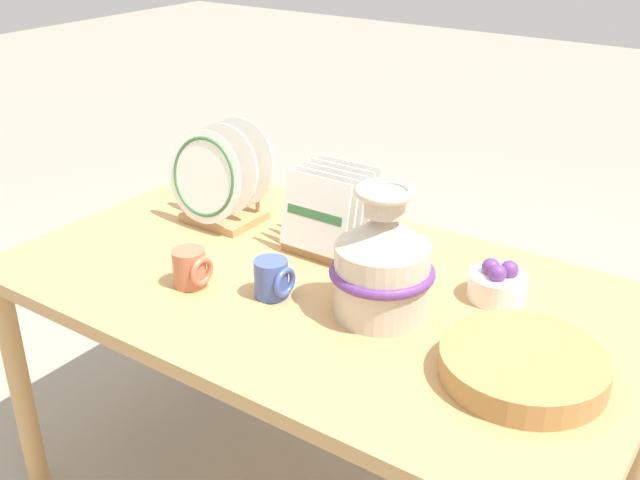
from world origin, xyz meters
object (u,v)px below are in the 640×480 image
at_px(ceramic_vase, 382,262).
at_px(dish_rack_round_plates, 219,185).
at_px(wicker_charger_stack, 523,365).
at_px(mug_cobalt_glaze, 273,279).
at_px(mug_terracotta_glaze, 191,268).
at_px(dish_rack_square_plates, 331,220).
at_px(fruit_bowl, 498,283).

relative_size(ceramic_vase, dish_rack_round_plates, 1.08).
distance_m(wicker_charger_stack, mug_cobalt_glaze, 0.57).
bearing_deg(mug_cobalt_glaze, mug_terracotta_glaze, -160.13).
bearing_deg(dish_rack_square_plates, mug_cobalt_glaze, -83.68).
distance_m(wicker_charger_stack, mug_terracotta_glaze, 0.76).
distance_m(ceramic_vase, dish_rack_round_plates, 0.63).
bearing_deg(wicker_charger_stack, ceramic_vase, 171.41).
bearing_deg(ceramic_vase, dish_rack_round_plates, 164.57).
relative_size(dish_rack_round_plates, mug_terracotta_glaze, 3.05).
relative_size(dish_rack_round_plates, fruit_bowl, 2.07).
height_order(dish_rack_square_plates, mug_terracotta_glaze, dish_rack_square_plates).
bearing_deg(dish_rack_round_plates, fruit_bowl, 2.64).
relative_size(ceramic_vase, dish_rack_square_plates, 1.39).
distance_m(dish_rack_square_plates, wicker_charger_stack, 0.66).
relative_size(ceramic_vase, fruit_bowl, 2.23).
height_order(dish_rack_round_plates, mug_terracotta_glaze, dish_rack_round_plates).
relative_size(dish_rack_square_plates, mug_cobalt_glaze, 2.38).
bearing_deg(fruit_bowl, wicker_charger_stack, -58.23).
height_order(wicker_charger_stack, mug_cobalt_glaze, mug_cobalt_glaze).
xyz_separation_m(ceramic_vase, mug_cobalt_glaze, (-0.23, -0.08, -0.08)).
bearing_deg(mug_terracotta_glaze, mug_cobalt_glaze, 19.87).
relative_size(ceramic_vase, mug_cobalt_glaze, 3.29).
distance_m(ceramic_vase, wicker_charger_stack, 0.36).
relative_size(dish_rack_square_plates, wicker_charger_stack, 0.67).
xyz_separation_m(dish_rack_square_plates, wicker_charger_stack, (0.60, -0.25, -0.05)).
height_order(dish_rack_round_plates, mug_cobalt_glaze, dish_rack_round_plates).
xyz_separation_m(wicker_charger_stack, mug_terracotta_glaze, (-0.76, -0.09, 0.02)).
bearing_deg(wicker_charger_stack, fruit_bowl, 121.77).
distance_m(mug_cobalt_glaze, mug_terracotta_glaze, 0.20).
height_order(ceramic_vase, fruit_bowl, ceramic_vase).
height_order(dish_rack_round_plates, wicker_charger_stack, dish_rack_round_plates).
relative_size(wicker_charger_stack, mug_terracotta_glaze, 3.55).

